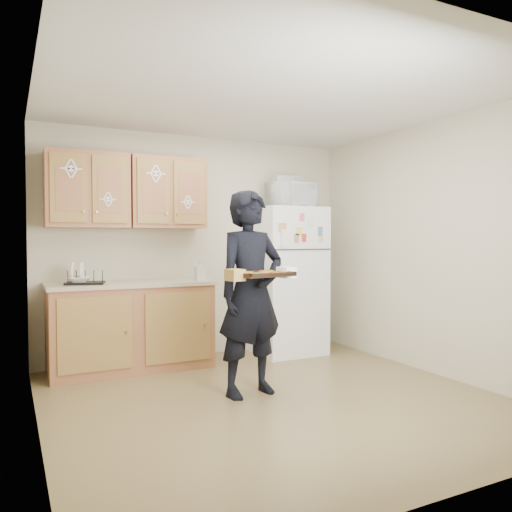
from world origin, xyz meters
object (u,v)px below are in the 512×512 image
Objects in this scene: refrigerator at (287,280)px; microwave at (291,195)px; person at (251,293)px; dish_rack at (85,277)px; baking_tray at (262,275)px.

refrigerator is 3.29× the size of microwave.
microwave is (1.10, 1.18, 0.97)m from person.
person is 4.94× the size of dish_rack.
baking_tray is at bearing -132.88° from microwave.
dish_rack is at bearing 117.57° from baking_tray.
refrigerator is at bearing 0.18° from dish_rack.
baking_tray is 1.27× the size of dish_rack.
refrigerator is at bearing 39.74° from person.
baking_tray is 1.90m from dish_rack.
person is 3.39× the size of microwave.
person is 3.88× the size of baking_tray.
baking_tray is 2.03m from microwave.
refrigerator is at bearing 44.51° from baking_tray.
person is (-1.07, -1.23, 0.03)m from refrigerator.
refrigerator is 1.90m from baking_tray.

